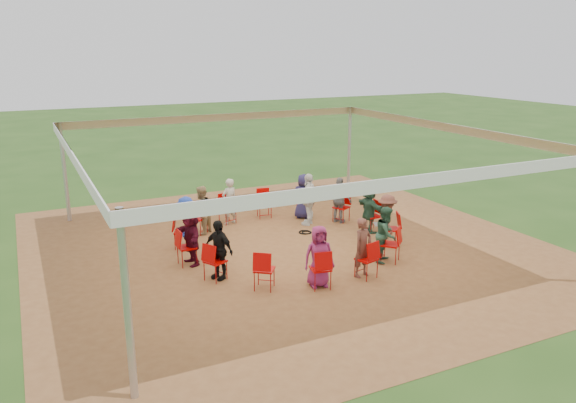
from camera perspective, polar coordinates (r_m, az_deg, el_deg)
name	(u,v)px	position (r m, az deg, el deg)	size (l,w,h in m)	color
ground	(287,247)	(15.01, -0.06, -4.60)	(80.00, 80.00, 0.00)	#274816
dirt_patch	(287,246)	(15.01, -0.06, -4.58)	(13.00, 13.00, 0.00)	brown
tent	(287,159)	(14.37, -0.06, 4.32)	(10.33, 10.33, 3.00)	#B2B2B7
chair_0	(391,229)	(15.22, 10.41, -2.78)	(0.42, 0.44, 0.90)	#B40100
chair_1	(372,216)	(16.28, 8.57, -1.49)	(0.42, 0.44, 0.90)	#B40100
chair_2	(341,207)	(17.07, 5.44, -0.60)	(0.42, 0.44, 0.90)	#B40100
chair_3	(304,203)	(17.47, 1.60, -0.16)	(0.42, 0.44, 0.90)	#B40100
chair_4	(264,204)	(17.43, -2.44, -0.21)	(0.42, 0.44, 0.90)	#B40100
chair_5	(227,209)	(16.96, -6.19, -0.73)	(0.42, 0.44, 0.90)	#B40100
chair_6	(198,218)	(16.11, -9.13, -1.70)	(0.42, 0.44, 0.90)	#B40100
chair_7	(182,232)	(15.01, -10.68, -3.05)	(0.42, 0.44, 0.90)	#B40100
chair_8	(187,247)	(13.85, -10.24, -4.61)	(0.42, 0.44, 0.90)	#B40100
chair_9	(215,262)	(12.87, -7.40, -6.07)	(0.42, 0.44, 0.90)	#B40100
chair_10	(264,270)	(12.32, -2.43, -6.94)	(0.42, 0.44, 0.90)	#B40100
chair_11	(320,269)	(12.38, 3.31, -6.85)	(0.42, 0.44, 0.90)	#B40100
chair_12	(366,259)	(13.02, 7.97, -5.83)	(0.42, 0.44, 0.90)	#B40100
chair_13	(391,245)	(14.05, 10.37, -4.33)	(0.42, 0.44, 0.90)	#B40100
person_seated_0	(387,220)	(15.12, 10.02, -1.89)	(0.90, 0.45, 1.39)	brown
person_seated_1	(369,208)	(16.14, 8.26, -0.70)	(1.29, 0.48, 1.39)	#254936
person_seated_2	(339,200)	(16.90, 5.25, 0.13)	(0.82, 0.42, 1.39)	slate
person_seated_3	(303,196)	(17.29, 1.55, 0.54)	(0.68, 0.38, 1.39)	#221E46
person_seated_4	(229,201)	(16.79, -5.98, 0.01)	(0.51, 0.33, 1.39)	#AAA696
person_seated_5	(201,210)	(15.98, -8.80, -0.89)	(0.68, 0.39, 1.39)	#9C835A
person_seated_6	(187,223)	(14.92, -10.27, -2.13)	(0.90, 0.45, 1.39)	#1B359C
person_seated_7	(191,237)	(13.80, -9.82, -3.56)	(1.29, 0.48, 1.39)	#3D0715
person_seated_8	(219,250)	(12.86, -7.07, -4.87)	(0.82, 0.42, 1.39)	black
person_seated_9	(319,256)	(12.39, 3.16, -5.57)	(0.68, 0.38, 1.39)	#812051
person_seated_10	(363,248)	(13.00, 7.62, -4.66)	(0.51, 0.33, 1.39)	brown
person_seated_11	(386,234)	(14.00, 9.95, -3.29)	(0.68, 0.39, 1.39)	#254936
standing_person	(309,199)	(16.63, 2.14, 0.23)	(0.92, 0.47, 1.56)	silver
cable_coil	(306,232)	(16.08, 1.79, -3.14)	(0.38, 0.38, 0.03)	black
laptop	(381,222)	(15.10, 9.42, -2.05)	(0.39, 0.42, 0.24)	#B7B7BC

